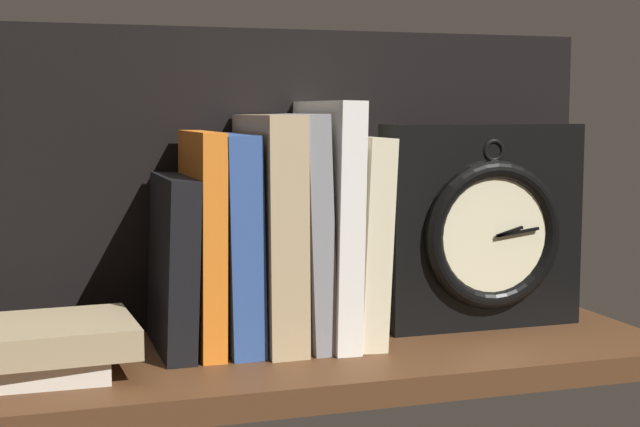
{
  "coord_description": "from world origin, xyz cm",
  "views": [
    {
      "loc": [
        -24.17,
        -86.11,
        23.42
      ],
      "look_at": [
        4.82,
        3.45,
        12.99
      ],
      "focal_mm": 52.12,
      "sensor_mm": 36.0,
      "label": 1
    }
  ],
  "objects_px": {
    "book_tan_shortstories": "(269,230)",
    "book_gray_chess": "(300,228)",
    "book_black_skeptic": "(173,264)",
    "book_blue_modern": "(232,241)",
    "book_stack_side": "(26,349)",
    "book_orange_pandolfini": "(202,241)",
    "book_cream_twain": "(353,237)",
    "book_white_catcher": "(326,221)",
    "framed_clock": "(483,227)"
  },
  "relations": [
    {
      "from": "book_orange_pandolfini",
      "to": "book_white_catcher",
      "type": "distance_m",
      "value": 0.13
    },
    {
      "from": "book_orange_pandolfini",
      "to": "book_cream_twain",
      "type": "xyz_separation_m",
      "value": [
        0.16,
        0.0,
        -0.0
      ]
    },
    {
      "from": "book_blue_modern",
      "to": "book_white_catcher",
      "type": "bearing_deg",
      "value": 0.0
    },
    {
      "from": "book_tan_shortstories",
      "to": "book_gray_chess",
      "type": "relative_size",
      "value": 1.0
    },
    {
      "from": "book_black_skeptic",
      "to": "framed_clock",
      "type": "bearing_deg",
      "value": -0.65
    },
    {
      "from": "book_tan_shortstories",
      "to": "book_stack_side",
      "type": "bearing_deg",
      "value": -167.42
    },
    {
      "from": "book_blue_modern",
      "to": "book_tan_shortstories",
      "type": "relative_size",
      "value": 0.92
    },
    {
      "from": "book_white_catcher",
      "to": "book_blue_modern",
      "type": "bearing_deg",
      "value": 180.0
    },
    {
      "from": "book_orange_pandolfini",
      "to": "book_blue_modern",
      "type": "bearing_deg",
      "value": 0.0
    },
    {
      "from": "book_black_skeptic",
      "to": "book_blue_modern",
      "type": "bearing_deg",
      "value": 0.0
    },
    {
      "from": "book_cream_twain",
      "to": "book_blue_modern",
      "type": "bearing_deg",
      "value": 180.0
    },
    {
      "from": "book_white_catcher",
      "to": "book_stack_side",
      "type": "bearing_deg",
      "value": -169.9
    },
    {
      "from": "book_gray_chess",
      "to": "framed_clock",
      "type": "relative_size",
      "value": 1.05
    },
    {
      "from": "book_tan_shortstories",
      "to": "book_blue_modern",
      "type": "bearing_deg",
      "value": 180.0
    },
    {
      "from": "book_white_catcher",
      "to": "framed_clock",
      "type": "distance_m",
      "value": 0.18
    },
    {
      "from": "book_cream_twain",
      "to": "book_tan_shortstories",
      "type": "bearing_deg",
      "value": 180.0
    },
    {
      "from": "book_black_skeptic",
      "to": "book_orange_pandolfini",
      "type": "distance_m",
      "value": 0.04
    },
    {
      "from": "book_blue_modern",
      "to": "book_gray_chess",
      "type": "relative_size",
      "value": 0.92
    },
    {
      "from": "framed_clock",
      "to": "book_black_skeptic",
      "type": "bearing_deg",
      "value": 179.35
    },
    {
      "from": "book_blue_modern",
      "to": "book_stack_side",
      "type": "distance_m",
      "value": 0.22
    },
    {
      "from": "book_black_skeptic",
      "to": "book_gray_chess",
      "type": "xyz_separation_m",
      "value": [
        0.13,
        0.0,
        0.03
      ]
    },
    {
      "from": "book_orange_pandolfini",
      "to": "framed_clock",
      "type": "distance_m",
      "value": 0.31
    },
    {
      "from": "book_tan_shortstories",
      "to": "book_gray_chess",
      "type": "distance_m",
      "value": 0.03
    },
    {
      "from": "book_black_skeptic",
      "to": "book_cream_twain",
      "type": "xyz_separation_m",
      "value": [
        0.19,
        0.0,
        0.02
      ]
    },
    {
      "from": "book_gray_chess",
      "to": "book_stack_side",
      "type": "height_order",
      "value": "book_gray_chess"
    },
    {
      "from": "book_orange_pandolfini",
      "to": "book_tan_shortstories",
      "type": "xyz_separation_m",
      "value": [
        0.07,
        0.0,
        0.01
      ]
    },
    {
      "from": "framed_clock",
      "to": "book_stack_side",
      "type": "distance_m",
      "value": 0.48
    },
    {
      "from": "book_black_skeptic",
      "to": "book_stack_side",
      "type": "height_order",
      "value": "book_black_skeptic"
    },
    {
      "from": "book_black_skeptic",
      "to": "book_blue_modern",
      "type": "relative_size",
      "value": 0.81
    },
    {
      "from": "book_gray_chess",
      "to": "book_stack_side",
      "type": "xyz_separation_m",
      "value": [
        -0.27,
        -0.05,
        -0.09
      ]
    },
    {
      "from": "book_tan_shortstories",
      "to": "book_stack_side",
      "type": "distance_m",
      "value": 0.26
    },
    {
      "from": "book_tan_shortstories",
      "to": "book_cream_twain",
      "type": "xyz_separation_m",
      "value": [
        0.09,
        0.0,
        -0.01
      ]
    },
    {
      "from": "book_stack_side",
      "to": "book_tan_shortstories",
      "type": "bearing_deg",
      "value": 12.58
    },
    {
      "from": "book_blue_modern",
      "to": "framed_clock",
      "type": "bearing_deg",
      "value": -0.79
    },
    {
      "from": "book_orange_pandolfini",
      "to": "book_white_catcher",
      "type": "bearing_deg",
      "value": 0.0
    },
    {
      "from": "book_white_catcher",
      "to": "book_cream_twain",
      "type": "height_order",
      "value": "book_white_catcher"
    },
    {
      "from": "book_stack_side",
      "to": "book_black_skeptic",
      "type": "bearing_deg",
      "value": 20.78
    },
    {
      "from": "book_orange_pandolfini",
      "to": "book_tan_shortstories",
      "type": "bearing_deg",
      "value": 0.0
    },
    {
      "from": "book_orange_pandolfini",
      "to": "book_stack_side",
      "type": "distance_m",
      "value": 0.19
    },
    {
      "from": "book_tan_shortstories",
      "to": "book_white_catcher",
      "type": "relative_size",
      "value": 0.94
    },
    {
      "from": "book_black_skeptic",
      "to": "book_stack_side",
      "type": "relative_size",
      "value": 0.93
    },
    {
      "from": "book_white_catcher",
      "to": "book_black_skeptic",
      "type": "bearing_deg",
      "value": 180.0
    },
    {
      "from": "book_black_skeptic",
      "to": "framed_clock",
      "type": "relative_size",
      "value": 0.78
    },
    {
      "from": "framed_clock",
      "to": "book_stack_side",
      "type": "height_order",
      "value": "framed_clock"
    },
    {
      "from": "book_orange_pandolfini",
      "to": "framed_clock",
      "type": "height_order",
      "value": "framed_clock"
    },
    {
      "from": "book_black_skeptic",
      "to": "book_gray_chess",
      "type": "height_order",
      "value": "book_gray_chess"
    },
    {
      "from": "book_gray_chess",
      "to": "book_white_catcher",
      "type": "relative_size",
      "value": 0.95
    },
    {
      "from": "book_black_skeptic",
      "to": "book_tan_shortstories",
      "type": "height_order",
      "value": "book_tan_shortstories"
    },
    {
      "from": "book_black_skeptic",
      "to": "book_cream_twain",
      "type": "relative_size",
      "value": 0.82
    },
    {
      "from": "book_blue_modern",
      "to": "book_orange_pandolfini",
      "type": "bearing_deg",
      "value": 180.0
    }
  ]
}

